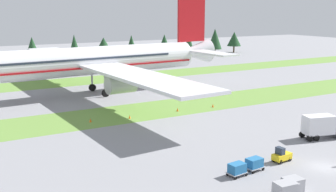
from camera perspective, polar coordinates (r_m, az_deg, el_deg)
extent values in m
plane|color=gray|center=(54.30, 21.20, -9.35)|extent=(400.00, 400.00, 0.00)
cube|color=olive|center=(81.13, 1.10, -1.51)|extent=(320.00, 13.27, 0.01)
cube|color=olive|center=(115.38, -8.61, 2.44)|extent=(320.00, 13.27, 0.01)
cylinder|color=silver|center=(91.84, -12.50, 4.76)|extent=(57.49, 9.83, 6.38)
cone|color=silver|center=(106.68, 3.57, 6.27)|extent=(10.12, 6.64, 6.06)
cube|color=red|center=(91.99, -12.47, 4.07)|extent=(56.10, 9.87, 0.36)
cube|color=#283342|center=(90.61, -14.60, 5.07)|extent=(50.53, 9.47, 0.44)
cube|color=silver|center=(73.16, -3.76, 2.70)|extent=(11.37, 38.85, 0.57)
cylinder|color=#A3A3A8|center=(77.94, -6.67, 1.66)|extent=(5.78, 3.84, 3.51)
cube|color=silver|center=(114.06, -14.78, 5.71)|extent=(11.37, 38.85, 0.57)
cylinder|color=#A3A3A8|center=(108.45, -14.46, 4.29)|extent=(5.78, 3.84, 3.51)
cube|color=silver|center=(99.20, 6.30, 6.06)|extent=(5.91, 14.23, 0.40)
cube|color=silver|center=(113.50, 0.62, 6.88)|extent=(5.91, 14.23, 0.40)
cube|color=red|center=(105.75, 3.32, 10.63)|extent=(8.19, 1.18, 10.84)
cylinder|color=#A3A3A8|center=(90.56, -8.88, 2.27)|extent=(0.44, 0.44, 6.00)
cylinder|color=black|center=(91.12, -8.82, 0.41)|extent=(1.73, 0.70, 1.70)
cylinder|color=#A3A3A8|center=(97.53, -10.71, 2.90)|extent=(0.44, 0.44, 6.00)
cylinder|color=black|center=(98.04, -10.64, 1.17)|extent=(1.73, 0.70, 1.70)
cube|color=yellow|center=(54.27, 15.79, -8.21)|extent=(2.72, 1.57, 0.77)
cube|color=#283342|center=(53.70, 15.57, -7.46)|extent=(0.81, 1.16, 0.90)
cylinder|color=black|center=(55.40, 15.92, -8.22)|extent=(0.62, 0.26, 0.60)
cylinder|color=black|center=(54.77, 16.82, -8.51)|extent=(0.62, 0.26, 0.60)
cylinder|color=black|center=(54.06, 14.69, -8.66)|extent=(0.62, 0.26, 0.60)
cylinder|color=black|center=(53.41, 15.60, -8.97)|extent=(0.62, 0.26, 0.60)
cube|color=#A3A3A8|center=(50.72, 12.07, -9.81)|extent=(2.35, 1.72, 0.10)
cube|color=#23669E|center=(50.50, 12.10, -9.18)|extent=(2.06, 1.52, 1.10)
cylinder|color=black|center=(51.80, 12.13, -9.58)|extent=(0.41, 0.16, 0.40)
cylinder|color=black|center=(50.95, 13.29, -10.01)|extent=(0.41, 0.16, 0.40)
cylinder|color=black|center=(50.65, 10.83, -10.03)|extent=(0.41, 0.16, 0.40)
cylinder|color=black|center=(49.79, 11.99, -10.48)|extent=(0.41, 0.16, 0.40)
cube|color=#A3A3A8|center=(48.75, 9.71, -10.63)|extent=(2.35, 1.72, 0.10)
cube|color=#23669E|center=(48.53, 9.74, -9.98)|extent=(2.06, 1.52, 1.10)
cylinder|color=black|center=(49.83, 9.83, -10.37)|extent=(0.41, 0.16, 0.40)
cylinder|color=black|center=(48.95, 10.99, -10.84)|extent=(0.41, 0.16, 0.40)
cylinder|color=black|center=(48.74, 8.41, -10.85)|extent=(0.41, 0.16, 0.40)
cylinder|color=black|center=(47.84, 9.58, -11.34)|extent=(0.41, 0.16, 0.40)
cube|color=silver|center=(64.87, 20.50, -3.80)|extent=(4.94, 3.39, 2.80)
cylinder|color=black|center=(68.14, 22.41, -4.70)|extent=(1.01, 0.54, 0.96)
cylinder|color=black|center=(65.63, 19.25, -5.08)|extent=(1.01, 0.54, 0.96)
cylinder|color=black|center=(64.05, 20.23, -5.57)|extent=(1.01, 0.54, 0.96)
cylinder|color=black|center=(65.03, 18.42, -5.17)|extent=(1.01, 0.54, 0.96)
cylinder|color=black|center=(63.44, 19.38, -5.67)|extent=(1.01, 0.54, 0.96)
cube|color=#A3A3A8|center=(44.68, 16.47, -12.60)|extent=(2.14, 1.78, 1.59)
cube|color=#A3A3A8|center=(44.19, 16.11, -12.73)|extent=(2.13, 1.77, 1.78)
cube|color=#A3A3A8|center=(46.09, 17.20, -11.90)|extent=(2.11, 1.74, 1.54)
cone|color=orange|center=(71.28, -10.90, -3.38)|extent=(0.44, 0.44, 0.66)
cone|color=orange|center=(77.43, 1.35, -1.93)|extent=(0.44, 0.44, 0.64)
cone|color=orange|center=(72.60, -5.45, -2.95)|extent=(0.44, 0.44, 0.62)
cone|color=orange|center=(81.07, 6.36, -1.36)|extent=(0.44, 0.44, 0.64)
cylinder|color=#4C3823|center=(145.16, -18.50, 4.56)|extent=(0.70, 0.70, 3.23)
cone|color=#1E4223|center=(144.64, -18.63, 6.56)|extent=(4.92, 4.92, 6.94)
cylinder|color=#4C3823|center=(148.94, -12.99, 4.95)|extent=(0.70, 0.70, 2.69)
cone|color=#1E4223|center=(148.41, -13.09, 6.96)|extent=(4.29, 4.29, 7.80)
cylinder|color=#4C3823|center=(153.18, -9.03, 5.53)|extent=(0.70, 0.70, 3.88)
cone|color=#1E4223|center=(152.74, -9.09, 7.21)|extent=(5.84, 5.84, 5.14)
cylinder|color=#4C3823|center=(157.31, -5.16, 5.70)|extent=(0.70, 0.70, 3.34)
cone|color=#1E4223|center=(156.84, -5.19, 7.45)|extent=(3.82, 3.82, 6.31)
cylinder|color=#4C3823|center=(162.32, -0.51, 5.90)|extent=(0.70, 0.70, 3.11)
cone|color=#1E4223|center=(161.87, -0.51, 7.58)|extent=(4.84, 4.84, 6.42)
cylinder|color=#4C3823|center=(170.30, 2.95, 6.22)|extent=(0.70, 0.70, 3.34)
cone|color=#1E4223|center=(169.89, 2.96, 7.80)|extent=(3.70, 3.70, 6.07)
cylinder|color=#4C3823|center=(176.17, 6.60, 6.21)|extent=(0.70, 0.70, 2.50)
cone|color=#1E4223|center=(175.70, 6.65, 8.03)|extent=(6.06, 6.06, 8.68)
cylinder|color=#4C3823|center=(187.14, 9.28, 6.55)|extent=(0.70, 0.70, 2.96)
cone|color=#1E4223|center=(186.76, 9.33, 7.96)|extent=(6.28, 6.28, 6.32)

